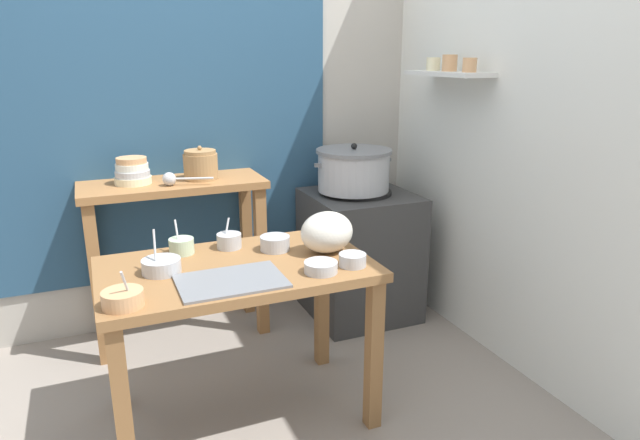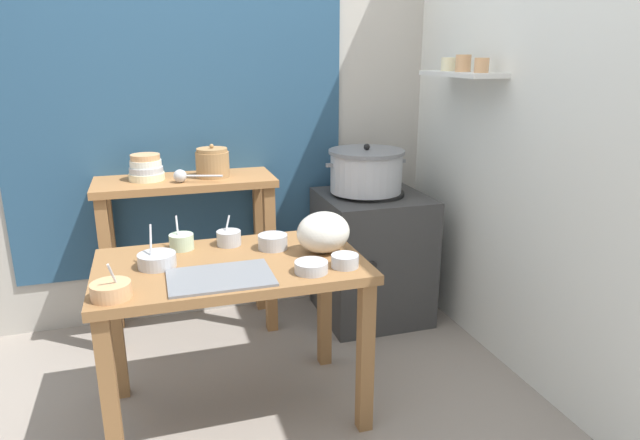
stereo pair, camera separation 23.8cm
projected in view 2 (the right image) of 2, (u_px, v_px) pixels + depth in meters
name	position (u px, v px, depth m)	size (l,w,h in m)	color
ground_plane	(246.00, 404.00, 2.57)	(9.00, 9.00, 0.00)	gray
wall_back	(218.00, 98.00, 3.22)	(4.40, 0.12, 2.60)	#B2ADA3
wall_right	(507.00, 106.00, 2.78)	(0.30, 3.20, 2.60)	silver
prep_table	(232.00, 286.00, 2.35)	(1.10, 0.66, 0.72)	olive
back_shelf_table	(188.00, 217.00, 3.09)	(0.96, 0.40, 0.90)	#9E6B3D
stove_block	(372.00, 255.00, 3.36)	(0.60, 0.61, 0.78)	#383838
steamer_pot	(366.00, 171.00, 3.22)	(0.49, 0.44, 0.28)	#B7BABF
clay_pot	(213.00, 163.00, 3.05)	(0.18, 0.18, 0.18)	#A37A4C
bowl_stack_enamel	(146.00, 168.00, 2.98)	(0.19, 0.19, 0.14)	beige
ladle	(182.00, 176.00, 2.92)	(0.25, 0.11, 0.07)	#B7BABF
serving_tray	(220.00, 277.00, 2.14)	(0.40, 0.28, 0.01)	slate
plastic_bag	(323.00, 232.00, 2.40)	(0.23, 0.18, 0.18)	silver
prep_bowl_0	(181.00, 241.00, 2.46)	(0.11, 0.11, 0.14)	#B7D1AD
prep_bowl_1	(157.00, 260.00, 2.25)	(0.15, 0.15, 0.17)	#B7BABF
prep_bowl_2	(229.00, 237.00, 2.51)	(0.11, 0.11, 0.13)	#B7BABF
prep_bowl_3	(273.00, 241.00, 2.47)	(0.13, 0.13, 0.06)	#B7BABF
prep_bowl_4	(111.00, 290.00, 1.96)	(0.14, 0.14, 0.14)	tan
prep_bowl_5	(345.00, 260.00, 2.26)	(0.11, 0.11, 0.05)	#B7BABF
prep_bowl_6	(311.00, 266.00, 2.20)	(0.13, 0.13, 0.04)	#B7BABF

